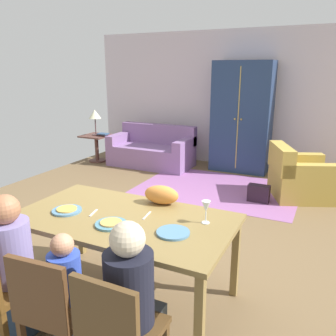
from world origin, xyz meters
TOP-DOWN VIEW (x-y plane):
  - ground_plane at (0.00, 0.45)m, footprint 6.45×6.11m
  - back_wall at (0.00, 3.56)m, footprint 6.45×0.10m
  - dining_table at (0.29, -1.23)m, footprint 1.81×0.99m
  - plate_near_man at (-0.21, -1.35)m, footprint 0.25×0.25m
  - pizza_near_man at (-0.21, -1.35)m, footprint 0.17×0.17m
  - plate_near_child at (0.29, -1.41)m, footprint 0.25×0.25m
  - pizza_near_child at (0.29, -1.41)m, footprint 0.17×0.17m
  - plate_near_woman at (0.79, -1.33)m, footprint 0.25×0.25m
  - wine_glass at (0.94, -1.05)m, footprint 0.07×0.07m
  - fork at (0.02, -1.28)m, footprint 0.05×0.15m
  - knife at (0.45, -1.13)m, footprint 0.04×0.17m
  - person_man at (-0.21, -1.91)m, footprint 0.30×0.41m
  - dining_chair_child at (0.30, -2.09)m, footprint 0.45×0.45m
  - person_child at (0.29, -1.92)m, footprint 0.22×0.30m
  - dining_chair_woman at (0.79, -2.09)m, footprint 0.42×0.42m
  - person_woman at (0.79, -1.91)m, footprint 0.30×0.40m
  - cat at (0.44, -0.84)m, footprint 0.34×0.19m
  - area_rug at (0.13, 1.88)m, footprint 2.60×1.80m
  - couch at (-1.59, 2.73)m, footprint 1.69×0.86m
  - armchair at (1.36, 2.05)m, footprint 1.12×1.12m
  - armoire at (0.15, 3.17)m, footprint 1.10×0.59m
  - side_table at (-2.82, 2.48)m, footprint 0.56×0.56m
  - table_lamp at (-2.82, 2.48)m, footprint 0.26×0.26m
  - book_lower at (-2.66, 2.52)m, footprint 0.22×0.16m
  - book_upper at (-2.62, 2.46)m, footprint 0.22×0.16m
  - handbag at (0.86, 1.58)m, footprint 0.32×0.16m

SIDE VIEW (x-z plane):
  - ground_plane at x=0.00m, z-range -0.02..0.00m
  - area_rug at x=0.13m, z-range 0.00..0.01m
  - handbag at x=0.86m, z-range 0.00..0.26m
  - couch at x=-1.59m, z-range -0.11..0.71m
  - armchair at x=1.36m, z-range -0.09..0.73m
  - side_table at x=-2.82m, z-range 0.09..0.67m
  - person_child at x=0.29m, z-range -0.03..0.89m
  - dining_chair_child at x=0.30m, z-range 0.06..0.93m
  - dining_chair_woman at x=0.79m, z-range 0.06..0.93m
  - person_man at x=-0.21m, z-range -0.04..1.07m
  - person_woman at x=0.79m, z-range -0.04..1.07m
  - book_lower at x=-2.66m, z-range 0.58..0.61m
  - book_upper at x=-2.62m, z-range 0.61..0.64m
  - dining_table at x=0.29m, z-range 0.31..1.07m
  - fork at x=0.02m, z-range 0.76..0.77m
  - knife at x=0.45m, z-range 0.76..0.77m
  - plate_near_man at x=-0.21m, z-range 0.76..0.78m
  - plate_near_child at x=0.29m, z-range 0.76..0.78m
  - plate_near_woman at x=0.79m, z-range 0.76..0.78m
  - pizza_near_man at x=-0.21m, z-range 0.78..0.79m
  - pizza_near_child at x=0.29m, z-range 0.78..0.79m
  - cat at x=0.44m, z-range 0.76..0.93m
  - wine_glass at x=0.94m, z-range 0.80..0.99m
  - table_lamp at x=-2.82m, z-range 0.74..1.28m
  - armoire at x=0.15m, z-range 0.00..2.10m
  - back_wall at x=0.00m, z-range 0.00..2.70m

